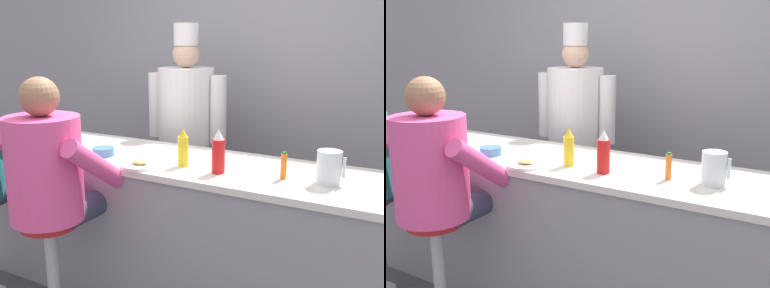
{
  "view_description": "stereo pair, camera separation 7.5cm",
  "coord_description": "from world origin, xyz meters",
  "views": [
    {
      "loc": [
        1.47,
        -2.01,
        1.74
      ],
      "look_at": [
        0.18,
        0.33,
        1.1
      ],
      "focal_mm": 42.0,
      "sensor_mm": 36.0,
      "label": 1
    },
    {
      "loc": [
        1.53,
        -1.98,
        1.74
      ],
      "look_at": [
        0.18,
        0.33,
        1.1
      ],
      "focal_mm": 42.0,
      "sensor_mm": 36.0,
      "label": 2
    }
  ],
  "objects": [
    {
      "name": "wall_back",
      "position": [
        0.0,
        1.91,
        1.35
      ],
      "size": [
        10.0,
        0.06,
        2.7
      ],
      "color": "#99999E",
      "rests_on": "ground_plane"
    },
    {
      "name": "diner_counter",
      "position": [
        0.0,
        0.37,
        0.49
      ],
      "size": [
        2.76,
        0.73,
        0.98
      ],
      "color": "gray",
      "rests_on": "ground_plane"
    },
    {
      "name": "ketchup_bottle_red",
      "position": [
        0.41,
        0.22,
        1.1
      ],
      "size": [
        0.08,
        0.08,
        0.26
      ],
      "color": "red",
      "rests_on": "diner_counter"
    },
    {
      "name": "mustard_bottle_yellow",
      "position": [
        0.17,
        0.25,
        1.09
      ],
      "size": [
        0.06,
        0.06,
        0.23
      ],
      "color": "yellow",
      "rests_on": "diner_counter"
    },
    {
      "name": "hot_sauce_bottle_orange",
      "position": [
        0.77,
        0.29,
        1.05
      ],
      "size": [
        0.03,
        0.03,
        0.15
      ],
      "color": "orange",
      "rests_on": "diner_counter"
    },
    {
      "name": "water_pitcher_clear",
      "position": [
        1.01,
        0.32,
        1.07
      ],
      "size": [
        0.15,
        0.13,
        0.18
      ],
      "color": "silver",
      "rests_on": "diner_counter"
    },
    {
      "name": "breakfast_plate",
      "position": [
        -0.05,
        0.1,
        0.99
      ],
      "size": [
        0.22,
        0.22,
        0.04
      ],
      "color": "white",
      "rests_on": "diner_counter"
    },
    {
      "name": "cereal_bowl",
      "position": [
        -0.41,
        0.2,
        1.01
      ],
      "size": [
        0.14,
        0.14,
        0.05
      ],
      "color": "#4C7FB7",
      "rests_on": "diner_counter"
    },
    {
      "name": "coffee_mug_blue",
      "position": [
        -1.14,
        0.16,
        1.02
      ],
      "size": [
        0.13,
        0.09,
        0.08
      ],
      "color": "#4C7AB2",
      "rests_on": "diner_counter"
    },
    {
      "name": "coffee_mug_white",
      "position": [
        -1.14,
        0.45,
        1.02
      ],
      "size": [
        0.14,
        0.09,
        0.08
      ],
      "color": "white",
      "rests_on": "diner_counter"
    },
    {
      "name": "diner_seated_pink",
      "position": [
        -0.43,
        -0.25,
        0.97
      ],
      "size": [
        0.64,
        0.63,
        1.53
      ],
      "color": "#B2B5BA",
      "rests_on": "ground_plane"
    },
    {
      "name": "cook_in_whites_near",
      "position": [
        -0.36,
        1.21,
        1.02
      ],
      "size": [
        0.72,
        0.46,
        1.85
      ],
      "color": "#232328",
      "rests_on": "ground_plane"
    }
  ]
}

